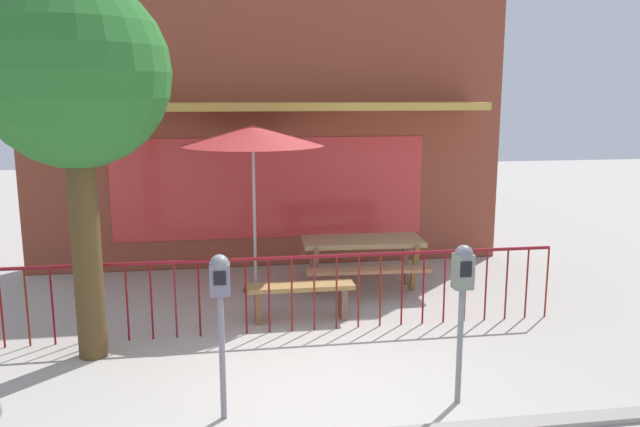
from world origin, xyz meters
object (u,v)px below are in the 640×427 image
Objects in this scene: street_tree at (74,78)px; parking_meter_near at (463,282)px; parking_meter_far at (220,293)px; patio_bench at (301,294)px; patio_umbrella at (253,136)px; picnic_table_left at (362,249)px.

parking_meter_near is at bearing -24.75° from street_tree.
parking_meter_far is 0.37× the size of street_tree.
patio_bench is 0.34× the size of street_tree.
patio_umbrella is at bearing 111.85° from patio_bench.
street_tree reaches higher than parking_meter_far.
street_tree is (-3.69, 1.70, 1.89)m from parking_meter_near.
street_tree is (-1.45, 1.66, 1.89)m from parking_meter_far.
parking_meter_far is 2.91m from street_tree.
picnic_table_left is 2.35m from patio_umbrella.
patio_umbrella is 3.94m from parking_meter_far.
street_tree is at bearing 131.24° from parking_meter_far.
patio_bench is at bearing -132.26° from picnic_table_left.
patio_umbrella is at bearing 114.54° from parking_meter_near.
patio_umbrella reaches higher than parking_meter_near.
picnic_table_left reaches higher than patio_bench.
patio_umbrella is at bearing 176.58° from picnic_table_left.
patio_bench is at bearing 115.89° from parking_meter_near.
parking_meter_far is (-2.23, 0.04, -0.01)m from parking_meter_near.
picnic_table_left is 3.74m from parking_meter_near.
patio_umbrella is 2.41m from patio_bench.
picnic_table_left is 1.19× the size of parking_meter_near.
picnic_table_left is 1.64m from patio_bench.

